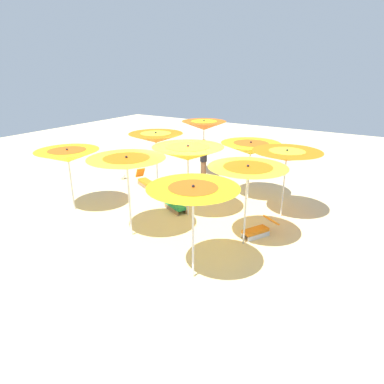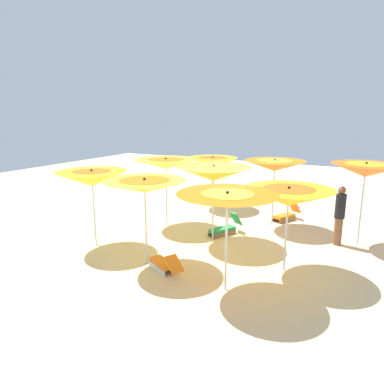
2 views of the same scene
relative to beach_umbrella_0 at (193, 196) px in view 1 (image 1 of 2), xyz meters
name	(u,v)px [view 1 (image 1 of 2)]	position (x,y,z in m)	size (l,w,h in m)	color
ground	(191,213)	(-2.09, 3.18, -2.08)	(36.52, 36.52, 0.04)	beige
beach_umbrella_0	(193,196)	(0.00, 0.00, 0.00)	(2.05, 2.05, 2.33)	silver
beach_umbrella_1	(248,172)	(0.35, 2.14, 0.05)	(2.11, 2.11, 2.32)	silver
beach_umbrella_2	(287,156)	(0.64, 4.51, 0.02)	(2.20, 2.20, 2.29)	silver
beach_umbrella_3	(127,163)	(-2.69, 0.83, 0.14)	(2.18, 2.18, 2.42)	silver
beach_umbrella_4	(188,153)	(-2.05, 2.95, 0.08)	(2.29, 2.29, 2.41)	silver
beach_umbrella_5	(251,148)	(-0.97, 5.45, -0.13)	(2.16, 2.16, 2.19)	silver
beach_umbrella_6	(68,156)	(-5.70, 1.22, -0.14)	(2.09, 2.09, 2.18)	silver
beach_umbrella_7	(156,138)	(-4.31, 4.20, 0.11)	(2.06, 2.06, 2.40)	silver
beach_umbrella_8	(204,125)	(-3.83, 6.99, 0.23)	(1.94, 1.94, 2.54)	silver
lounger_0	(145,181)	(-5.20, 4.49, -1.85)	(1.20, 0.84, 0.66)	olive
lounger_1	(174,204)	(-2.72, 3.07, -1.85)	(1.26, 0.84, 0.69)	olive
lounger_2	(258,229)	(0.52, 2.80, -1.86)	(0.85, 1.22, 0.55)	silver
beachgoer_0	(204,159)	(-3.51, 6.44, -1.10)	(0.30, 0.30, 1.81)	brown
beach_ball	(122,176)	(-6.63, 4.63, -1.92)	(0.27, 0.27, 0.27)	white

